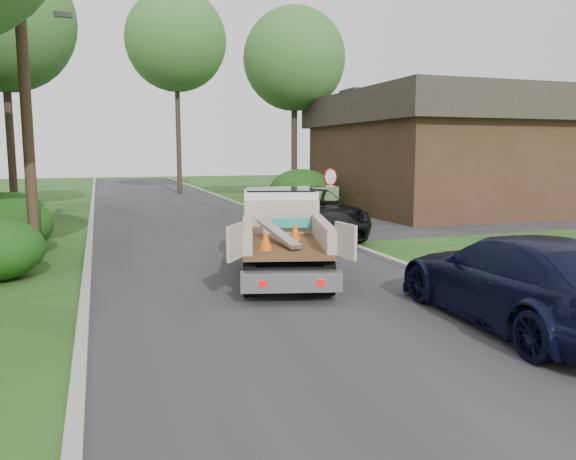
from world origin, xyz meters
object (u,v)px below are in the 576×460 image
at_px(utility_pole, 25,75).
at_px(tree_left_far, 2,20).
at_px(flatbed_truck, 282,228).
at_px(navy_suv, 521,280).
at_px(stop_sign, 330,185).
at_px(black_pickup, 308,212).
at_px(tree_center_far, 176,41).
at_px(house_right, 429,151).
at_px(tree_right_far, 294,59).

xyz_separation_m(utility_pole, tree_left_far, (-2.02, 12.02, 3.81)).
relative_size(flatbed_truck, navy_suv, 1.03).
xyz_separation_m(stop_sign, flatbed_truck, (-4.40, -7.16, -0.64)).
relative_size(utility_pole, black_pickup, 1.56).
distance_m(stop_sign, tree_left_far, 16.65).
bearing_deg(black_pickup, flatbed_truck, -114.62).
distance_m(tree_center_far, navy_suv, 35.56).
relative_size(flatbed_truck, black_pickup, 0.92).
relative_size(house_right, tree_center_far, 0.89).
bearing_deg(utility_pole, stop_sign, 20.62).
height_order(tree_center_far, navy_suv, tree_center_far).
bearing_deg(stop_sign, utility_pole, -159.38).
height_order(utility_pole, tree_center_far, tree_center_far).
distance_m(utility_pole, navy_suv, 13.39).
bearing_deg(tree_center_far, black_pickup, -85.97).
bearing_deg(tree_center_far, flatbed_truck, -92.43).
bearing_deg(tree_center_far, house_right, -55.49).
bearing_deg(black_pickup, utility_pole, -163.22).
bearing_deg(flatbed_truck, black_pickup, 77.75).
bearing_deg(utility_pole, navy_suv, -45.47).
height_order(stop_sign, tree_left_far, tree_left_far).
distance_m(house_right, flatbed_truck, 17.34).
bearing_deg(house_right, flatbed_truck, -135.08).
xyz_separation_m(stop_sign, tree_center_far, (-3.20, 21.00, 9.20)).
xyz_separation_m(utility_pole, navy_suv, (8.89, -9.03, -4.34)).
distance_m(utility_pole, tree_right_far, 20.12).
relative_size(utility_pole, tree_center_far, 0.68).
height_order(tree_right_far, navy_suv, tree_right_far).
distance_m(tree_right_far, flatbed_truck, 20.70).
bearing_deg(tree_center_far, navy_suv, -87.64).
bearing_deg(utility_pole, tree_right_far, 49.16).
bearing_deg(tree_left_far, black_pickup, -41.21).
bearing_deg(house_right, tree_right_far, 132.51).
bearing_deg(utility_pole, flatbed_truck, -26.59).
xyz_separation_m(tree_right_far, navy_suv, (-4.09, -24.05, -7.64)).
relative_size(tree_center_far, navy_suv, 2.54).
xyz_separation_m(tree_left_far, tree_right_far, (15.00, 3.00, -0.50)).
height_order(stop_sign, black_pickup, stop_sign).
distance_m(flatbed_truck, navy_suv, 6.44).
xyz_separation_m(house_right, tree_right_far, (-5.50, 6.00, 5.32)).
xyz_separation_m(black_pickup, navy_suv, (-0.19, -11.33, -0.05)).
bearing_deg(house_right, tree_left_far, 171.67).
bearing_deg(tree_right_far, flatbed_truck, -110.24).
relative_size(tree_right_far, tree_center_far, 0.79).
xyz_separation_m(house_right, tree_center_far, (-11.00, 16.00, 7.82)).
bearing_deg(tree_left_far, tree_center_far, 53.84).
bearing_deg(tree_left_far, navy_suv, -62.61).
height_order(stop_sign, navy_suv, stop_sign).
relative_size(house_right, flatbed_truck, 2.19).
relative_size(tree_right_far, navy_suv, 2.00).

